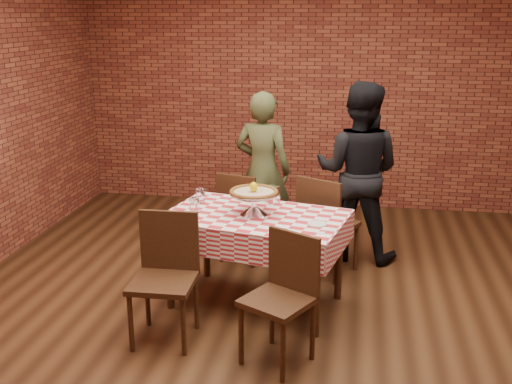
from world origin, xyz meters
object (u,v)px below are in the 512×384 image
at_px(table, 256,260).
at_px(pizza, 254,193).
at_px(condiment_caddy, 272,195).
at_px(diner_olive, 263,170).
at_px(chair_far_right, 329,224).
at_px(pizza_stand, 254,204).
at_px(water_glass_left, 194,205).
at_px(water_glass_right, 200,195).
at_px(chair_far_left, 244,215).
at_px(chair_near_right, 277,303).
at_px(diner_black, 358,172).
at_px(chair_near_left, 163,281).

bearing_deg(table, pizza, 145.46).
height_order(condiment_caddy, diner_olive, diner_olive).
bearing_deg(chair_far_right, pizza_stand, 78.82).
xyz_separation_m(condiment_caddy, diner_olive, (-0.24, 0.99, -0.05)).
bearing_deg(condiment_caddy, table, -69.77).
distance_m(water_glass_left, water_glass_right, 0.25).
height_order(table, water_glass_right, water_glass_right).
bearing_deg(water_glass_right, diner_olive, 71.62).
xyz_separation_m(condiment_caddy, chair_far_left, (-0.35, 0.59, -0.40)).
height_order(table, chair_near_right, chair_near_right).
distance_m(condiment_caddy, chair_near_right, 1.22).
relative_size(table, pizza, 3.60).
height_order(water_glass_left, condiment_caddy, condiment_caddy).
height_order(water_glass_right, diner_olive, diner_olive).
bearing_deg(diner_black, diner_olive, 1.35).
xyz_separation_m(water_glass_left, diner_olive, (0.33, 1.31, -0.04)).
bearing_deg(chair_far_right, diner_black, -92.19).
distance_m(chair_near_left, diner_olive, 2.04).
distance_m(pizza, water_glass_left, 0.49).
height_order(condiment_caddy, chair_near_right, condiment_caddy).
xyz_separation_m(chair_far_left, diner_olive, (0.11, 0.40, 0.34)).
xyz_separation_m(chair_near_left, diner_olive, (0.39, 1.98, 0.32)).
bearing_deg(table, water_glass_left, -178.60).
xyz_separation_m(condiment_caddy, chair_near_right, (0.20, -1.14, -0.39)).
bearing_deg(water_glass_right, chair_near_left, -92.47).
height_order(pizza, chair_near_left, pizza).
height_order(chair_near_right, diner_olive, diner_olive).
bearing_deg(chair_far_left, pizza_stand, 120.26).
height_order(water_glass_right, chair_near_left, chair_near_left).
bearing_deg(pizza_stand, table, -34.54).
distance_m(pizza, water_glass_right, 0.55).
bearing_deg(water_glass_left, chair_far_right, 35.43).
bearing_deg(pizza_stand, chair_far_right, 51.96).
distance_m(chair_near_right, diner_black, 2.07).
height_order(chair_near_left, chair_near_right, chair_near_left).
bearing_deg(pizza, condiment_caddy, 71.47).
bearing_deg(chair_near_right, table, 137.88).
height_order(condiment_caddy, chair_near_left, chair_near_left).
bearing_deg(table, condiment_caddy, 74.58).
height_order(chair_far_left, diner_black, diner_black).
distance_m(water_glass_left, diner_black, 1.71).
distance_m(water_glass_right, chair_far_right, 1.20).
relative_size(pizza_stand, water_glass_right, 3.27).
xyz_separation_m(chair_far_right, diner_black, (0.24, 0.43, 0.38)).
bearing_deg(diner_olive, diner_black, -178.57).
height_order(water_glass_left, chair_near_right, chair_near_right).
distance_m(pizza_stand, diner_black, 1.38).
bearing_deg(pizza_stand, chair_near_right, -70.05).
height_order(pizza_stand, chair_far_left, pizza_stand).
distance_m(water_glass_right, condiment_caddy, 0.59).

